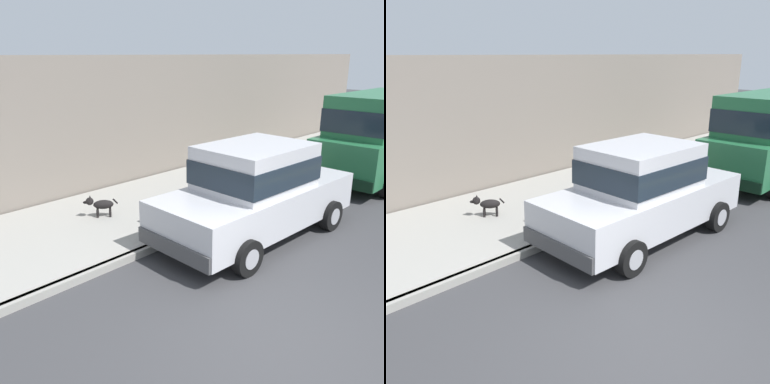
# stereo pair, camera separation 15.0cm
# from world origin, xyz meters

# --- Properties ---
(ground_plane) EXTENTS (80.00, 80.00, 0.00)m
(ground_plane) POSITION_xyz_m (0.00, 0.00, 0.00)
(ground_plane) COLOR #38383A
(curb) EXTENTS (0.16, 64.00, 0.14)m
(curb) POSITION_xyz_m (-3.20, 0.00, 0.07)
(curb) COLOR gray
(curb) RESTS_ON ground
(sidewalk) EXTENTS (3.60, 64.00, 0.14)m
(sidewalk) POSITION_xyz_m (-5.00, 0.00, 0.07)
(sidewalk) COLOR #99968E
(sidewalk) RESTS_ON ground
(car_silver_sedan) EXTENTS (2.14, 4.66, 1.92)m
(car_silver_sedan) POSITION_xyz_m (-2.22, 2.57, 0.98)
(car_silver_sedan) COLOR #BCBCC1
(car_silver_sedan) RESTS_ON ground
(car_green_van) EXTENTS (2.15, 4.91, 2.52)m
(car_green_van) POSITION_xyz_m (-2.16, 8.44, 1.39)
(car_green_van) COLOR #23663D
(car_green_van) RESTS_ON ground
(dog_black) EXTENTS (0.50, 0.64, 0.49)m
(dog_black) POSITION_xyz_m (-5.10, 0.82, 0.43)
(dog_black) COLOR black
(dog_black) RESTS_ON sidewalk
(fire_hydrant) EXTENTS (0.34, 0.24, 0.72)m
(fire_hydrant) POSITION_xyz_m (-3.65, 4.56, 0.48)
(fire_hydrant) COLOR red
(fire_hydrant) RESTS_ON sidewalk
(building_facade) EXTENTS (0.50, 20.00, 3.54)m
(building_facade) POSITION_xyz_m (-7.10, 6.36, 1.77)
(building_facade) COLOR slate
(building_facade) RESTS_ON ground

